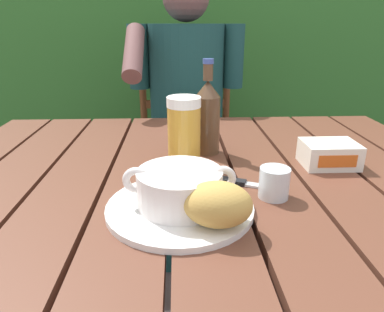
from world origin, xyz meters
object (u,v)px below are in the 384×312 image
Objects in this scene: beer_bottle at (207,116)px; beer_glass at (184,131)px; soup_bowl at (180,187)px; diner_bowl at (190,118)px; chair_near_diner at (186,140)px; person_eating at (186,100)px; water_glass_small at (274,183)px; bread_roll at (218,204)px; serving_plate at (180,207)px; butter_tub at (329,154)px; table_knife at (245,183)px.

beer_glass is at bearing -128.83° from beer_bottle.
soup_bowl is 0.24m from beer_glass.
chair_near_diner is at bearing 90.00° from diner_bowl.
chair_near_diner is 0.87m from beer_bottle.
beer_bottle is at bearing -86.34° from person_eating.
beer_bottle reaches higher than water_glass_small.
person_eating is 0.62m from beer_bottle.
beer_bottle is 1.77× the size of diner_bowl.
bread_roll is 2.06× the size of water_glass_small.
butter_tub is at bearing 29.22° from serving_plate.
soup_bowl is 1.61× the size of bread_roll.
water_glass_small is at bearing 13.39° from soup_bowl.
diner_bowl is (0.03, 0.35, -0.06)m from beer_glass.
diner_bowl is (0.00, -0.34, 0.01)m from person_eating.
chair_near_diner is 7.37× the size of diner_bowl.
beer_glass reaches higher than soup_bowl.
table_knife is (0.14, 0.10, -0.00)m from serving_plate.
serving_plate is 2.13× the size of butter_tub.
serving_plate is 0.25m from beer_glass.
chair_near_diner is 3.73× the size of serving_plate.
chair_near_diner reaches higher than beer_bottle.
butter_tub is at bearing -4.29° from beer_glass.
water_glass_small is 0.55m from diner_bowl.
soup_bowl and bread_roll have the same top height.
bread_roll is at bearing -81.01° from beer_glass.
beer_bottle is at bearing 107.17° from table_knife.
soup_bowl reaches higher than diner_bowl.
table_knife is at bearing 65.44° from bread_roll.
person_eating is at bearing 99.78° from water_glass_small.
butter_tub is (0.37, 0.21, 0.02)m from serving_plate.
beer_glass is at bearing 175.71° from butter_tub.
beer_bottle is 0.28m from diner_bowl.
beer_glass is 0.26m from water_glass_small.
person_eating is at bearing -90.81° from chair_near_diner.
beer_bottle is (0.01, 0.38, 0.05)m from bread_roll.
person_eating is 8.98× the size of table_knife.
diner_bowl is at bearing -89.53° from person_eating.
serving_plate is 0.04m from soup_bowl.
person_eating is 9.77× the size of bread_roll.
chair_near_diner is 1.00m from butter_tub.
beer_bottle is at bearing -87.43° from chair_near_diner.
beer_glass is 0.35m from diner_bowl.
person_eating reaches higher than soup_bowl.
serving_plate is 0.33m from beer_bottle.
beer_glass is (-0.03, -0.88, 0.31)m from chair_near_diner.
water_glass_small is at bearing 42.70° from bread_roll.
soup_bowl reaches higher than table_knife.
water_glass_small is at bearing -67.15° from beer_bottle.
serving_plate is at bearing -126.87° from soup_bowl.
chair_near_diner is 4.96× the size of soup_bowl.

